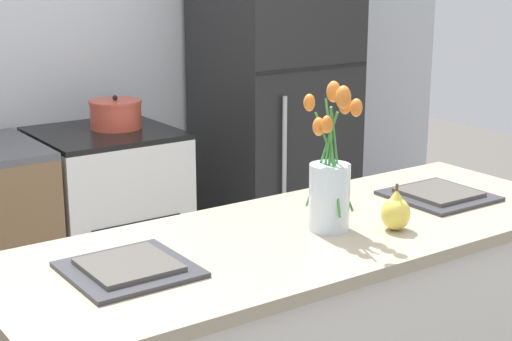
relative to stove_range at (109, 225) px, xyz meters
The scene contains 8 objects.
back_wall 0.99m from the stove_range, 104.01° to the left, with size 5.20×0.08×2.70m.
stove_range is the anchor object (origin of this frame).
refrigerator 1.06m from the stove_range, ahead, with size 0.68×0.67×1.84m.
flower_vase 1.73m from the stove_range, 91.43° to the right, with size 0.13×0.17×0.42m.
pear_figurine 1.81m from the stove_range, 86.41° to the right, with size 0.08×0.08×0.14m.
plate_setting_left 1.78m from the stove_range, 112.09° to the right, with size 0.29×0.29×0.02m.
plate_setting_right 1.72m from the stove_range, 74.35° to the right, with size 0.29×0.29×0.02m.
cooking_pot 0.52m from the stove_range, 14.40° to the left, with size 0.24×0.24×0.15m.
Camera 1 is at (-1.31, -1.64, 1.64)m, focal length 55.00 mm.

